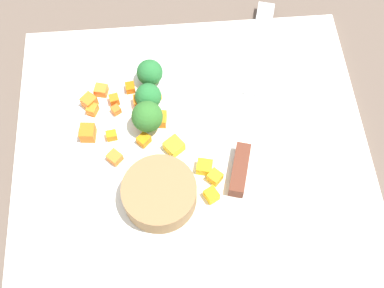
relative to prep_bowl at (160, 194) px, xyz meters
name	(u,v)px	position (x,y,z in m)	size (l,w,h in m)	color
ground_plane	(192,152)	(-0.04, -0.06, -0.03)	(4.00, 4.00, 0.00)	brown
cutting_board	(192,150)	(-0.04, -0.06, -0.02)	(0.43, 0.39, 0.01)	white
prep_bowl	(160,194)	(0.00, 0.00, 0.00)	(0.08, 0.08, 0.03)	olive
chef_knife	(247,123)	(-0.11, -0.09, -0.01)	(0.10, 0.30, 0.02)	silver
carrot_dice_0	(143,123)	(0.02, -0.10, -0.01)	(0.01, 0.01, 0.01)	orange
carrot_dice_1	(114,100)	(0.05, -0.14, -0.01)	(0.01, 0.01, 0.01)	orange
carrot_dice_2	(112,136)	(0.06, -0.08, -0.01)	(0.01, 0.01, 0.01)	orange
carrot_dice_3	(115,157)	(0.05, -0.05, -0.01)	(0.02, 0.01, 0.01)	orange
carrot_dice_4	(130,88)	(0.03, -0.15, -0.01)	(0.01, 0.01, 0.01)	orange
carrot_dice_5	(153,97)	(0.00, -0.14, -0.01)	(0.02, 0.02, 0.01)	orange
carrot_dice_6	(88,133)	(0.08, -0.09, -0.01)	(0.02, 0.02, 0.02)	orange
carrot_dice_7	(140,101)	(0.02, -0.13, -0.01)	(0.02, 0.01, 0.01)	orange
carrot_dice_8	(144,140)	(0.02, -0.08, -0.01)	(0.01, 0.01, 0.01)	orange
carrot_dice_9	(89,102)	(0.08, -0.13, -0.01)	(0.02, 0.02, 0.02)	orange
carrot_dice_10	(159,119)	(0.00, -0.10, -0.01)	(0.02, 0.02, 0.01)	orange
carrot_dice_11	(101,90)	(0.07, -0.15, -0.01)	(0.02, 0.01, 0.01)	orange
carrot_dice_12	(92,109)	(0.08, -0.12, -0.01)	(0.01, 0.01, 0.01)	orange
carrot_dice_13	(116,110)	(0.05, -0.12, -0.01)	(0.01, 0.01, 0.01)	orange
pepper_dice_0	(211,195)	(-0.06, 0.00, -0.01)	(0.02, 0.01, 0.01)	yellow
pepper_dice_1	(215,177)	(-0.07, -0.02, -0.01)	(0.01, 0.01, 0.01)	yellow
pepper_dice_2	(204,167)	(-0.05, -0.03, -0.01)	(0.02, 0.02, 0.01)	yellow
pepper_dice_3	(174,144)	(-0.02, -0.07, -0.01)	(0.02, 0.02, 0.01)	yellow
broccoli_floret_0	(148,97)	(0.01, -0.13, 0.00)	(0.03, 0.03, 0.03)	#8DAF65
broccoli_floret_1	(150,73)	(0.00, -0.17, 0.00)	(0.03, 0.03, 0.04)	#80AA5C
broccoli_floret_2	(147,117)	(0.01, -0.10, 0.01)	(0.04, 0.04, 0.04)	#8CC061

